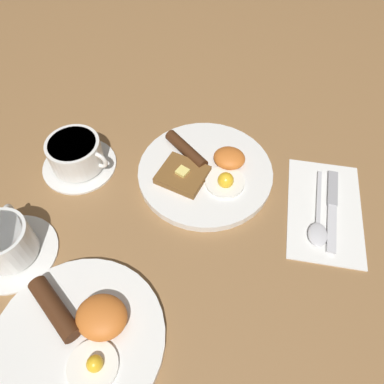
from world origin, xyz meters
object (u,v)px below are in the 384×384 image
at_px(breakfast_plate_near, 205,171).
at_px(breakfast_plate_far, 81,335).
at_px(knife, 332,205).
at_px(teacup_near, 77,156).
at_px(teacup_far, 7,244).
at_px(spoon, 318,226).

xyz_separation_m(breakfast_plate_near, breakfast_plate_far, (0.09, 0.34, 0.00)).
bearing_deg(breakfast_plate_far, knife, -135.23).
height_order(breakfast_plate_near, knife, breakfast_plate_near).
bearing_deg(breakfast_plate_far, teacup_near, -63.72).
distance_m(breakfast_plate_near, knife, 0.24).
bearing_deg(knife, teacup_far, -66.85).
distance_m(breakfast_plate_far, knife, 0.47).
bearing_deg(spoon, breakfast_plate_near, -108.91).
xyz_separation_m(breakfast_plate_near, spoon, (-0.22, 0.06, -0.00)).
distance_m(breakfast_plate_near, spoon, 0.23).
bearing_deg(breakfast_plate_near, knife, 177.32).
distance_m(breakfast_plate_far, teacup_near, 0.33).
height_order(teacup_near, knife, teacup_near).
xyz_separation_m(breakfast_plate_far, knife, (-0.33, -0.33, -0.01)).
xyz_separation_m(teacup_far, spoon, (-0.48, -0.18, -0.02)).
height_order(breakfast_plate_far, knife, breakfast_plate_far).
distance_m(teacup_far, spoon, 0.51).
bearing_deg(breakfast_plate_far, breakfast_plate_near, -105.51).
relative_size(knife, spoon, 1.05).
bearing_deg(teacup_near, breakfast_plate_far, 116.28).
bearing_deg(knife, spoon, -24.64).
height_order(breakfast_plate_far, teacup_far, teacup_far).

